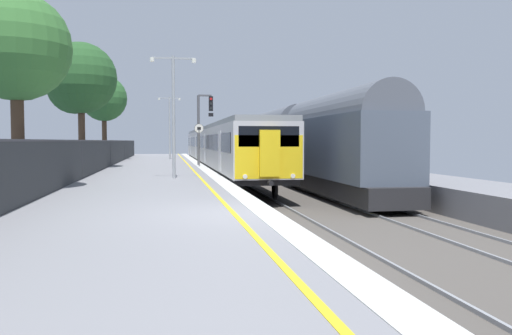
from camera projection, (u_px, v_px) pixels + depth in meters
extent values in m
cube|color=gray|center=(137.00, 238.00, 11.50)|extent=(6.40, 110.00, 1.00)
cube|color=silver|center=(266.00, 212.00, 11.97)|extent=(0.60, 110.00, 0.01)
cube|color=yellow|center=(233.00, 213.00, 11.84)|extent=(0.12, 110.00, 0.01)
cube|color=#4C4742|center=(492.00, 250.00, 13.02)|extent=(11.00, 110.00, 0.20)
cube|color=gray|center=(307.00, 252.00, 12.19)|extent=(0.07, 110.00, 0.08)
cube|color=gray|center=(365.00, 250.00, 12.43)|extent=(0.07, 110.00, 0.08)
cube|color=gray|center=(463.00, 246.00, 12.87)|extent=(0.07, 110.00, 0.08)
cube|color=#B7B7BC|center=(235.00, 147.00, 29.99)|extent=(2.80, 19.96, 2.30)
cube|color=black|center=(235.00, 169.00, 30.05)|extent=(2.64, 19.36, 0.25)
cube|color=gray|center=(235.00, 125.00, 29.92)|extent=(2.68, 19.96, 0.24)
cube|color=black|center=(211.00, 142.00, 29.73)|extent=(0.02, 18.36, 0.84)
cube|color=silver|center=(220.00, 151.00, 24.84)|extent=(0.03, 1.10, 1.90)
cube|color=silver|center=(204.00, 148.00, 34.66)|extent=(0.03, 1.10, 1.90)
cylinder|color=black|center=(240.00, 190.00, 22.68)|extent=(0.12, 0.84, 0.84)
cylinder|color=black|center=(275.00, 189.00, 22.95)|extent=(0.12, 0.84, 0.84)
cylinder|color=black|center=(211.00, 171.00, 37.21)|extent=(0.12, 0.84, 0.84)
cylinder|color=black|center=(233.00, 171.00, 37.47)|extent=(0.12, 0.84, 0.84)
cube|color=#B7B7BC|center=(207.00, 145.00, 50.22)|extent=(2.80, 19.96, 2.30)
cube|color=black|center=(207.00, 158.00, 50.28)|extent=(2.64, 19.36, 0.25)
cube|color=gray|center=(207.00, 132.00, 50.15)|extent=(2.68, 19.96, 0.24)
cube|color=black|center=(193.00, 142.00, 49.96)|extent=(0.02, 18.36, 0.84)
cube|color=silver|center=(195.00, 146.00, 45.07)|extent=(0.03, 1.10, 1.90)
cube|color=silver|center=(190.00, 145.00, 54.89)|extent=(0.03, 1.10, 1.90)
cylinder|color=black|center=(205.00, 167.00, 42.91)|extent=(0.12, 0.84, 0.84)
cylinder|color=black|center=(224.00, 167.00, 43.18)|extent=(0.12, 0.84, 0.84)
cylinder|color=black|center=(195.00, 160.00, 57.44)|extent=(0.12, 0.84, 0.84)
cylinder|color=black|center=(209.00, 160.00, 57.71)|extent=(0.12, 0.84, 0.84)
cube|color=yellow|center=(269.00, 157.00, 20.22)|extent=(2.70, 0.10, 1.70)
cube|color=black|center=(269.00, 136.00, 20.17)|extent=(2.40, 0.08, 0.80)
cube|color=yellow|center=(270.00, 153.00, 20.07)|extent=(0.80, 0.24, 1.80)
cylinder|color=white|center=(245.00, 177.00, 20.04)|extent=(0.18, 0.06, 0.18)
cylinder|color=white|center=(293.00, 176.00, 20.36)|extent=(0.18, 0.06, 0.18)
cylinder|color=black|center=(270.00, 183.00, 19.99)|extent=(0.20, 0.35, 0.20)
cube|color=black|center=(207.00, 129.00, 50.14)|extent=(0.60, 0.90, 0.20)
cube|color=#232326|center=(340.00, 184.00, 24.13)|extent=(2.30, 12.64, 0.79)
cube|color=#4C5666|center=(340.00, 147.00, 24.04)|extent=(2.60, 11.84, 2.69)
cylinder|color=#515660|center=(340.00, 118.00, 23.97)|extent=(2.39, 11.44, 2.39)
cylinder|color=black|center=(358.00, 197.00, 19.75)|extent=(0.12, 0.84, 0.84)
cylinder|color=black|center=(396.00, 197.00, 20.02)|extent=(0.12, 0.84, 0.84)
cylinder|color=black|center=(300.00, 180.00, 28.26)|extent=(0.12, 0.84, 0.84)
cylinder|color=black|center=(327.00, 180.00, 28.52)|extent=(0.12, 0.84, 0.84)
cube|color=#232326|center=(278.00, 169.00, 37.36)|extent=(2.30, 12.64, 0.79)
cube|color=#4C5666|center=(278.00, 145.00, 37.27)|extent=(2.60, 11.84, 2.69)
cylinder|color=#515660|center=(278.00, 126.00, 37.20)|extent=(2.39, 11.44, 2.39)
cylinder|color=black|center=(281.00, 175.00, 32.98)|extent=(0.12, 0.84, 0.84)
cylinder|color=black|center=(304.00, 174.00, 33.25)|extent=(0.12, 0.84, 0.84)
cylinder|color=black|center=(257.00, 168.00, 41.49)|extent=(0.12, 0.84, 0.84)
cylinder|color=black|center=(276.00, 168.00, 41.75)|extent=(0.12, 0.84, 0.84)
cube|color=#232326|center=(249.00, 162.00, 50.59)|extent=(2.30, 12.64, 0.79)
cube|color=#4C5666|center=(249.00, 144.00, 50.50)|extent=(2.60, 11.84, 2.69)
cylinder|color=#515660|center=(249.00, 130.00, 50.43)|extent=(2.39, 11.44, 2.39)
cylinder|color=black|center=(248.00, 165.00, 46.21)|extent=(0.12, 0.84, 0.84)
cylinder|color=black|center=(265.00, 165.00, 46.48)|extent=(0.12, 0.84, 0.84)
cylinder|color=black|center=(235.00, 161.00, 54.71)|extent=(0.12, 0.84, 0.84)
cylinder|color=black|center=(250.00, 161.00, 54.98)|extent=(0.12, 0.84, 0.84)
cylinder|color=#47474C|center=(199.00, 130.00, 35.36)|extent=(0.18, 0.18, 4.73)
cube|color=#47474C|center=(205.00, 96.00, 35.32)|extent=(0.90, 0.12, 0.12)
cube|color=black|center=(211.00, 104.00, 35.41)|extent=(0.28, 0.20, 1.00)
cylinder|color=red|center=(211.00, 99.00, 35.28)|extent=(0.16, 0.04, 0.16)
cylinder|color=black|center=(211.00, 104.00, 35.30)|extent=(0.16, 0.04, 0.16)
cylinder|color=black|center=(211.00, 108.00, 35.31)|extent=(0.16, 0.04, 0.16)
cube|color=black|center=(211.00, 115.00, 35.45)|extent=(0.32, 0.16, 0.24)
cylinder|color=#59595B|center=(199.00, 148.00, 33.30)|extent=(0.08, 0.08, 2.39)
cylinder|color=black|center=(199.00, 128.00, 33.23)|extent=(0.59, 0.02, 0.59)
cylinder|color=silver|center=(199.00, 128.00, 33.22)|extent=(0.56, 0.02, 0.56)
cube|color=black|center=(199.00, 128.00, 33.21)|extent=(0.24, 0.01, 0.18)
cylinder|color=#93999E|center=(174.00, 117.00, 22.72)|extent=(0.14, 0.14, 5.34)
cube|color=#93999E|center=(184.00, 58.00, 22.66)|extent=(0.90, 0.08, 0.08)
cylinder|color=silver|center=(194.00, 61.00, 22.74)|extent=(0.20, 0.20, 0.18)
cube|color=#93999E|center=(163.00, 58.00, 22.51)|extent=(0.90, 0.08, 0.08)
cylinder|color=silver|center=(152.00, 60.00, 22.44)|extent=(0.20, 0.20, 0.18)
cylinder|color=#93999E|center=(170.00, 128.00, 46.41)|extent=(0.14, 0.14, 5.56)
cube|color=#93999E|center=(174.00, 98.00, 46.35)|extent=(0.90, 0.08, 0.08)
cylinder|color=silver|center=(180.00, 99.00, 46.43)|extent=(0.20, 0.20, 0.18)
cube|color=#93999E|center=(164.00, 98.00, 46.19)|extent=(0.90, 0.08, 0.08)
cylinder|color=silver|center=(159.00, 99.00, 46.12)|extent=(0.20, 0.20, 0.18)
cylinder|color=#38383D|center=(82.00, 160.00, 22.43)|extent=(0.07, 0.07, 1.66)
cylinder|color=#38383D|center=(110.00, 153.00, 33.93)|extent=(0.07, 0.07, 1.66)
cylinder|color=#38383D|center=(124.00, 150.00, 45.43)|extent=(0.07, 0.07, 1.66)
cylinder|color=#38383D|center=(133.00, 148.00, 56.93)|extent=(0.07, 0.07, 1.66)
cylinder|color=#473323|center=(82.00, 133.00, 31.36)|extent=(0.40, 0.40, 4.25)
sphere|color=#234C23|center=(81.00, 78.00, 31.20)|extent=(4.27, 4.27, 4.27)
sphere|color=#234C23|center=(74.00, 87.00, 31.45)|extent=(3.22, 3.22, 3.22)
cylinder|color=#473323|center=(104.00, 135.00, 45.76)|extent=(0.42, 0.42, 4.28)
sphere|color=#285628|center=(104.00, 98.00, 45.59)|extent=(4.00, 4.00, 4.00)
sphere|color=#285628|center=(108.00, 104.00, 45.47)|extent=(2.46, 2.46, 2.46)
cylinder|color=#473323|center=(18.00, 134.00, 17.27)|extent=(0.42, 0.42, 3.77)
sphere|color=#33662D|center=(16.00, 46.00, 17.12)|extent=(3.59, 3.59, 3.59)
sphere|color=#33662D|center=(33.00, 60.00, 17.18)|extent=(2.02, 2.02, 2.02)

